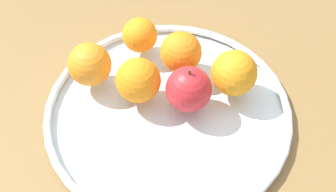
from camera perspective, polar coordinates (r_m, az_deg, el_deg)
The scene contains 8 objects.
ground_plane at distance 73.44cm, azimuth 0.00°, elevation -3.31°, with size 127.63×127.63×4.00cm, color brown.
fruit_bowl at distance 71.08cm, azimuth 0.00°, elevation -1.95°, with size 38.90×38.90×1.80cm.
apple at distance 68.17cm, azimuth 2.63°, elevation 0.86°, with size 7.14×7.14×7.94cm.
orange_center at distance 69.44cm, azimuth -3.80°, elevation 2.00°, with size 7.08×7.08×7.08cm, color orange.
orange_back_right at distance 72.60cm, azimuth -9.90°, elevation 3.96°, with size 7.04×7.04×7.04cm, color orange.
orange_front_right at distance 73.52cm, azimuth 1.65°, elevation 5.57°, with size 6.88×6.88×6.88cm, color orange.
orange_front_left at distance 77.10cm, azimuth -3.60°, elevation 7.71°, with size 6.02×6.02×6.02cm, color orange.
orange_back_left at distance 70.87cm, azimuth 8.37°, elevation 2.90°, with size 7.30×7.30×7.30cm, color orange.
Camera 1 is at (34.51, 24.70, 57.93)cm, focal length 48.11 mm.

